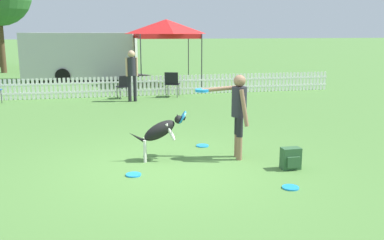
{
  "coord_description": "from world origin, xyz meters",
  "views": [
    {
      "loc": [
        -1.26,
        -7.06,
        2.37
      ],
      "look_at": [
        0.49,
        0.43,
        0.75
      ],
      "focal_mm": 40.0,
      "sensor_mm": 36.0,
      "label": 1
    }
  ],
  "objects_px": {
    "frisbee_midfield": "(133,175)",
    "frisbee_far_scatter": "(289,164)",
    "frisbee_near_handler": "(202,146)",
    "leaping_dog": "(161,130)",
    "frisbee_near_dog": "(291,188)",
    "folding_chair_center": "(172,82)",
    "backpack_on_grass": "(291,159)",
    "equipment_trailer": "(81,55)",
    "spectator_standing": "(132,70)",
    "folding_chair_blue_left": "(124,85)",
    "canopy_tent_main": "(166,29)",
    "handler_person": "(237,107)"
  },
  "relations": [
    {
      "from": "folding_chair_blue_left",
      "to": "frisbee_near_handler",
      "type": "bearing_deg",
      "value": 85.38
    },
    {
      "from": "backpack_on_grass",
      "to": "folding_chair_center",
      "type": "distance_m",
      "value": 8.58
    },
    {
      "from": "frisbee_near_handler",
      "to": "backpack_on_grass",
      "type": "relative_size",
      "value": 0.68
    },
    {
      "from": "handler_person",
      "to": "frisbee_near_dog",
      "type": "distance_m",
      "value": 1.98
    },
    {
      "from": "leaping_dog",
      "to": "frisbee_near_dog",
      "type": "distance_m",
      "value": 2.6
    },
    {
      "from": "frisbee_near_dog",
      "to": "canopy_tent_main",
      "type": "xyz_separation_m",
      "value": [
        0.36,
        13.18,
        2.43
      ]
    },
    {
      "from": "frisbee_near_handler",
      "to": "frisbee_far_scatter",
      "type": "height_order",
      "value": "same"
    },
    {
      "from": "folding_chair_blue_left",
      "to": "folding_chair_center",
      "type": "bearing_deg",
      "value": 165.09
    },
    {
      "from": "leaping_dog",
      "to": "frisbee_midfield",
      "type": "height_order",
      "value": "leaping_dog"
    },
    {
      "from": "spectator_standing",
      "to": "frisbee_near_dog",
      "type": "bearing_deg",
      "value": 98.43
    },
    {
      "from": "folding_chair_center",
      "to": "frisbee_near_dog",
      "type": "bearing_deg",
      "value": 110.95
    },
    {
      "from": "frisbee_midfield",
      "to": "folding_chair_blue_left",
      "type": "xyz_separation_m",
      "value": [
        0.48,
        8.3,
        0.48
      ]
    },
    {
      "from": "frisbee_midfield",
      "to": "frisbee_far_scatter",
      "type": "xyz_separation_m",
      "value": [
        2.79,
        -0.05,
        0.0
      ]
    },
    {
      "from": "handler_person",
      "to": "equipment_trailer",
      "type": "bearing_deg",
      "value": 20.24
    },
    {
      "from": "frisbee_near_handler",
      "to": "spectator_standing",
      "type": "xyz_separation_m",
      "value": [
        -0.88,
        6.13,
        1.04
      ]
    },
    {
      "from": "frisbee_far_scatter",
      "to": "spectator_standing",
      "type": "bearing_deg",
      "value": 105.13
    },
    {
      "from": "frisbee_midfield",
      "to": "frisbee_near_dog",
      "type": "bearing_deg",
      "value": -26.58
    },
    {
      "from": "frisbee_near_dog",
      "to": "backpack_on_grass",
      "type": "xyz_separation_m",
      "value": [
        0.41,
        0.86,
        0.18
      ]
    },
    {
      "from": "frisbee_near_handler",
      "to": "backpack_on_grass",
      "type": "distance_m",
      "value": 2.13
    },
    {
      "from": "handler_person",
      "to": "equipment_trailer",
      "type": "xyz_separation_m",
      "value": [
        -3.05,
        13.82,
        0.22
      ]
    },
    {
      "from": "frisbee_near_dog",
      "to": "folding_chair_center",
      "type": "height_order",
      "value": "folding_chair_center"
    },
    {
      "from": "folding_chair_blue_left",
      "to": "folding_chair_center",
      "type": "distance_m",
      "value": 1.71
    },
    {
      "from": "frisbee_near_handler",
      "to": "frisbee_near_dog",
      "type": "relative_size",
      "value": 1.0
    },
    {
      "from": "backpack_on_grass",
      "to": "frisbee_midfield",
      "type": "bearing_deg",
      "value": 174.02
    },
    {
      "from": "frisbee_midfield",
      "to": "equipment_trailer",
      "type": "height_order",
      "value": "equipment_trailer"
    },
    {
      "from": "frisbee_far_scatter",
      "to": "frisbee_near_handler",
      "type": "bearing_deg",
      "value": 127.6
    },
    {
      "from": "spectator_standing",
      "to": "leaping_dog",
      "type": "bearing_deg",
      "value": 87.23
    },
    {
      "from": "folding_chair_blue_left",
      "to": "equipment_trailer",
      "type": "xyz_separation_m",
      "value": [
        -1.54,
        6.08,
        0.71
      ]
    },
    {
      "from": "equipment_trailer",
      "to": "frisbee_near_dog",
      "type": "bearing_deg",
      "value": -66.43
    },
    {
      "from": "leaping_dog",
      "to": "frisbee_far_scatter",
      "type": "distance_m",
      "value": 2.4
    },
    {
      "from": "handler_person",
      "to": "backpack_on_grass",
      "type": "relative_size",
      "value": 4.14
    },
    {
      "from": "frisbee_midfield",
      "to": "frisbee_far_scatter",
      "type": "bearing_deg",
      "value": -1.01
    },
    {
      "from": "leaping_dog",
      "to": "frisbee_near_handler",
      "type": "xyz_separation_m",
      "value": [
        1.0,
        0.78,
        -0.56
      ]
    },
    {
      "from": "folding_chair_blue_left",
      "to": "frisbee_far_scatter",
      "type": "bearing_deg",
      "value": 91.6
    },
    {
      "from": "folding_chair_blue_left",
      "to": "backpack_on_grass",
      "type": "bearing_deg",
      "value": 90.67
    },
    {
      "from": "frisbee_midfield",
      "to": "backpack_on_grass",
      "type": "bearing_deg",
      "value": -5.98
    },
    {
      "from": "backpack_on_grass",
      "to": "equipment_trailer",
      "type": "relative_size",
      "value": 0.06
    },
    {
      "from": "canopy_tent_main",
      "to": "equipment_trailer",
      "type": "height_order",
      "value": "canopy_tent_main"
    },
    {
      "from": "leaping_dog",
      "to": "frisbee_near_dog",
      "type": "xyz_separation_m",
      "value": [
        1.7,
        -1.88,
        -0.56
      ]
    },
    {
      "from": "backpack_on_grass",
      "to": "folding_chair_center",
      "type": "xyz_separation_m",
      "value": [
        -0.51,
        8.55,
        0.36
      ]
    },
    {
      "from": "frisbee_near_handler",
      "to": "folding_chair_center",
      "type": "height_order",
      "value": "folding_chair_center"
    },
    {
      "from": "leaping_dog",
      "to": "frisbee_midfield",
      "type": "xyz_separation_m",
      "value": [
        -0.59,
        -0.74,
        -0.56
      ]
    },
    {
      "from": "leaping_dog",
      "to": "folding_chair_blue_left",
      "type": "relative_size",
      "value": 1.31
    },
    {
      "from": "handler_person",
      "to": "spectator_standing",
      "type": "relative_size",
      "value": 0.92
    },
    {
      "from": "frisbee_far_scatter",
      "to": "backpack_on_grass",
      "type": "xyz_separation_m",
      "value": [
        -0.09,
        -0.23,
        0.18
      ]
    },
    {
      "from": "frisbee_near_dog",
      "to": "spectator_standing",
      "type": "bearing_deg",
      "value": 100.2
    },
    {
      "from": "frisbee_near_handler",
      "to": "equipment_trailer",
      "type": "bearing_deg",
      "value": 101.61
    },
    {
      "from": "handler_person",
      "to": "leaping_dog",
      "type": "relative_size",
      "value": 1.46
    },
    {
      "from": "canopy_tent_main",
      "to": "frisbee_midfield",
      "type": "bearing_deg",
      "value": -102.42
    },
    {
      "from": "frisbee_near_dog",
      "to": "equipment_trailer",
      "type": "xyz_separation_m",
      "value": [
        -3.35,
        15.52,
        1.19
      ]
    }
  ]
}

